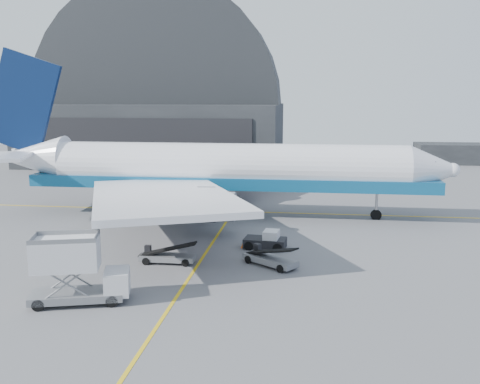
# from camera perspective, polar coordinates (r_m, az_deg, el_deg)

# --- Properties ---
(ground) EXTENTS (200.00, 200.00, 0.00)m
(ground) POSITION_cam_1_polar(r_m,az_deg,el_deg) (45.19, -4.33, -7.47)
(ground) COLOR #565659
(ground) RESTS_ON ground
(taxi_lines) EXTENTS (80.00, 42.12, 0.02)m
(taxi_lines) POSITION_cam_1_polar(r_m,az_deg,el_deg) (57.18, -1.77, -3.64)
(taxi_lines) COLOR gold
(taxi_lines) RESTS_ON ground
(hangar) EXTENTS (50.00, 28.30, 28.00)m
(hangar) POSITION_cam_1_polar(r_m,az_deg,el_deg) (111.51, -8.79, 7.99)
(hangar) COLOR black
(hangar) RESTS_ON ground
(distant_bldg_a) EXTENTS (14.00, 8.00, 4.00)m
(distant_bldg_a) POSITION_cam_1_polar(r_m,az_deg,el_deg) (118.59, 21.56, 2.89)
(distant_bldg_a) COLOR black
(distant_bldg_a) RESTS_ON ground
(airliner) EXTENTS (55.22, 53.55, 19.38)m
(airliner) POSITION_cam_1_polar(r_m,az_deg,el_deg) (61.68, -3.11, 2.50)
(airliner) COLOR white
(airliner) RESTS_ON ground
(catering_truck) EXTENTS (6.87, 4.04, 4.45)m
(catering_truck) POSITION_cam_1_polar(r_m,az_deg,el_deg) (37.53, -17.15, -8.04)
(catering_truck) COLOR slate
(catering_truck) RESTS_ON ground
(pushback_tug) EXTENTS (3.96, 2.58, 1.74)m
(pushback_tug) POSITION_cam_1_polar(r_m,az_deg,el_deg) (48.90, 2.82, -5.27)
(pushback_tug) COLOR black
(pushback_tug) RESTS_ON ground
(belt_loader_a) EXTENTS (4.84, 1.72, 1.85)m
(belt_loader_a) POSITION_cam_1_polar(r_m,az_deg,el_deg) (45.12, -7.78, -6.81)
(belt_loader_a) COLOR slate
(belt_loader_a) RESTS_ON ground
(belt_loader_b) EXTENTS (4.80, 4.14, 1.94)m
(belt_loader_b) POSITION_cam_1_polar(r_m,az_deg,el_deg) (44.11, 3.21, -7.09)
(belt_loader_b) COLOR slate
(belt_loader_b) RESTS_ON ground
(traffic_cone) EXTENTS (0.34, 0.34, 0.49)m
(traffic_cone) POSITION_cam_1_polar(r_m,az_deg,el_deg) (49.03, 0.28, -5.73)
(traffic_cone) COLOR #E15707
(traffic_cone) RESTS_ON ground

